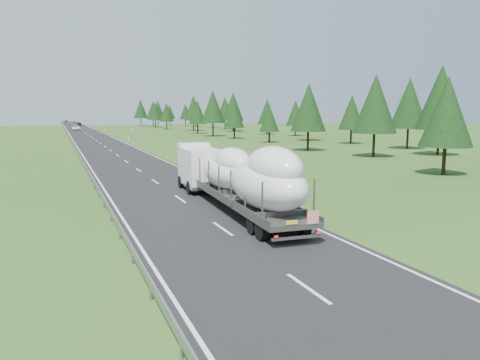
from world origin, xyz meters
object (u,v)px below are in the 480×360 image
object	(u,v)px
highway_sign	(131,132)
distant_car_dark	(79,124)
distant_van	(76,128)
distant_car_blue	(66,121)
boat_truck	(237,174)

from	to	relation	value
highway_sign	distant_car_dark	distance (m)	115.92
distant_van	distant_car_blue	distance (m)	130.59
highway_sign	distant_van	size ratio (longest dim) A/B	0.46
distant_van	distant_car_blue	size ratio (longest dim) A/B	1.27
boat_truck	distant_car_blue	xyz separation A→B (m)	(-4.52, 269.07, -1.56)
boat_truck	distant_car_blue	size ratio (longest dim) A/B	4.40
distant_car_dark	distant_car_blue	bearing A→B (deg)	97.30
boat_truck	distant_van	world-z (taller)	boat_truck
highway_sign	boat_truck	xyz separation A→B (m)	(-4.82, -76.00, 0.48)
boat_truck	highway_sign	bearing A→B (deg)	86.37
distant_car_blue	distant_car_dark	bearing A→B (deg)	-84.85
boat_truck	distant_car_dark	distance (m)	191.79
highway_sign	boat_truck	size ratio (longest dim) A/B	0.13
distant_van	distant_car_dark	bearing A→B (deg)	86.53
distant_van	distant_car_dark	distance (m)	53.40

